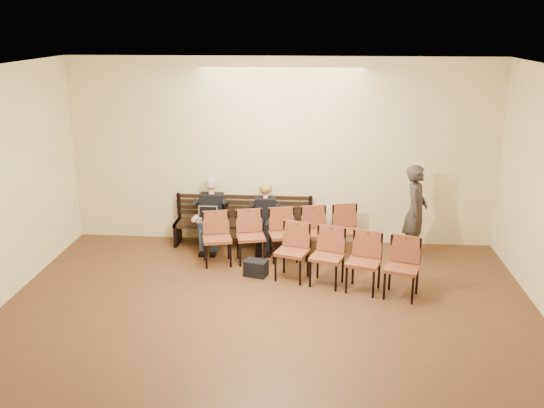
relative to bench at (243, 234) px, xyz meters
The scene contains 11 objects.
ground 4.71m from the bench, 81.44° to the right, with size 10.00×10.00×0.00m, color #55371D.
room_walls 4.56m from the bench, 79.73° to the right, with size 8.02×10.01×3.51m.
bench is the anchor object (origin of this frame).
seated_man 0.73m from the bench, 168.35° to the right, with size 0.54×0.74×1.29m, color black, non-canonical shape.
seated_woman 0.56m from the bench, 15.49° to the right, with size 0.48×0.66×1.11m, color black, non-canonical shape.
laptop 0.80m from the bench, 150.30° to the right, with size 0.35×0.28×0.26m, color silver.
water_bottle 0.80m from the bench, 34.59° to the right, with size 0.07×0.07×0.23m, color silver.
bag 1.46m from the bench, 74.28° to the right, with size 0.37×0.25×0.27m, color black.
passerby 3.24m from the bench, ahead, with size 0.71×0.47×1.95m, color #352F2B.
chair_row_front 1.06m from the bench, 38.83° to the right, with size 2.84×0.50×0.92m, color brown.
chair_row_back 2.57m from the bench, 43.51° to the right, with size 2.29×0.51×0.94m, color brown.
Camera 1 is at (0.70, -6.08, 4.11)m, focal length 40.00 mm.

